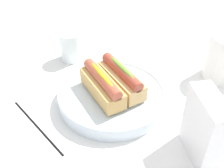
% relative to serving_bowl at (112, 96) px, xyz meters
% --- Properties ---
extents(ground_plane, '(2.40, 2.40, 0.00)m').
position_rel_serving_bowl_xyz_m(ground_plane, '(0.02, 0.01, -0.02)').
color(ground_plane, white).
extents(serving_bowl, '(0.27, 0.27, 0.04)m').
position_rel_serving_bowl_xyz_m(serving_bowl, '(0.00, 0.00, 0.00)').
color(serving_bowl, silver).
rests_on(serving_bowl, ground_plane).
extents(hotdog_front, '(0.15, 0.07, 0.06)m').
position_rel_serving_bowl_xyz_m(hotdog_front, '(0.00, -0.03, 0.05)').
color(hotdog_front, tan).
rests_on(hotdog_front, serving_bowl).
extents(hotdog_back, '(0.16, 0.07, 0.06)m').
position_rel_serving_bowl_xyz_m(hotdog_back, '(-0.00, 0.03, 0.05)').
color(hotdog_back, '#DBB270').
rests_on(hotdog_back, serving_bowl).
extents(water_glass, '(0.07, 0.07, 0.09)m').
position_rel_serving_bowl_xyz_m(water_glass, '(-0.23, -0.04, 0.02)').
color(water_glass, white).
rests_on(water_glass, ground_plane).
extents(napkin_box, '(0.12, 0.07, 0.15)m').
position_rel_serving_bowl_xyz_m(napkin_box, '(0.22, 0.11, 0.05)').
color(napkin_box, white).
rests_on(napkin_box, ground_plane).
extents(chopstick_near, '(0.21, 0.08, 0.01)m').
position_rel_serving_bowl_xyz_m(chopstick_near, '(0.02, -0.19, -0.02)').
color(chopstick_near, black).
rests_on(chopstick_near, ground_plane).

